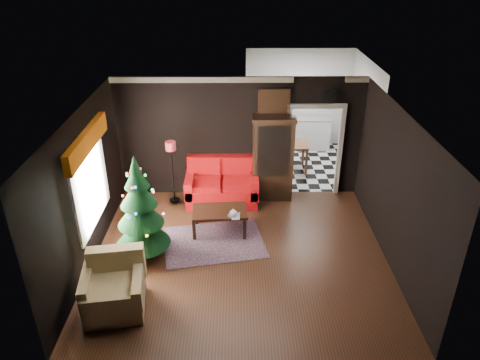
{
  "coord_description": "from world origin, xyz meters",
  "views": [
    {
      "loc": [
        -0.06,
        -6.95,
        5.2
      ],
      "look_at": [
        0.0,
        0.9,
        1.15
      ],
      "focal_mm": 33.63,
      "sensor_mm": 36.0,
      "label": 1
    }
  ],
  "objects_px": {
    "armchair": "(113,286)",
    "wall_clock": "(330,96)",
    "loveseat": "(222,182)",
    "curio_cabinet": "(273,160)",
    "floor_lamp": "(173,172)",
    "coffee_table": "(220,221)",
    "kitchen_table": "(293,157)",
    "teapot": "(233,213)",
    "christmas_tree": "(140,208)"
  },
  "relations": [
    {
      "from": "loveseat",
      "to": "floor_lamp",
      "type": "xyz_separation_m",
      "value": [
        -1.08,
        -0.14,
        0.33
      ]
    },
    {
      "from": "loveseat",
      "to": "teapot",
      "type": "bearing_deg",
      "value": -79.9
    },
    {
      "from": "armchair",
      "to": "christmas_tree",
      "type": "bearing_deg",
      "value": 73.26
    },
    {
      "from": "christmas_tree",
      "to": "armchair",
      "type": "relative_size",
      "value": 1.97
    },
    {
      "from": "coffee_table",
      "to": "wall_clock",
      "type": "distance_m",
      "value": 3.57
    },
    {
      "from": "curio_cabinet",
      "to": "coffee_table",
      "type": "relative_size",
      "value": 1.74
    },
    {
      "from": "kitchen_table",
      "to": "teapot",
      "type": "bearing_deg",
      "value": -116.01
    },
    {
      "from": "christmas_tree",
      "to": "kitchen_table",
      "type": "xyz_separation_m",
      "value": [
        3.21,
        3.7,
        -0.68
      ]
    },
    {
      "from": "loveseat",
      "to": "christmas_tree",
      "type": "bearing_deg",
      "value": -124.57
    },
    {
      "from": "curio_cabinet",
      "to": "wall_clock",
      "type": "xyz_separation_m",
      "value": [
        1.2,
        0.18,
        1.43
      ]
    },
    {
      "from": "coffee_table",
      "to": "teapot",
      "type": "bearing_deg",
      "value": -43.34
    },
    {
      "from": "coffee_table",
      "to": "armchair",
      "type": "bearing_deg",
      "value": -125.91
    },
    {
      "from": "teapot",
      "to": "kitchen_table",
      "type": "height_order",
      "value": "kitchen_table"
    },
    {
      "from": "curio_cabinet",
      "to": "armchair",
      "type": "distance_m",
      "value": 4.63
    },
    {
      "from": "christmas_tree",
      "to": "armchair",
      "type": "distance_m",
      "value": 1.54
    },
    {
      "from": "armchair",
      "to": "curio_cabinet",
      "type": "bearing_deg",
      "value": 44.82
    },
    {
      "from": "loveseat",
      "to": "teapot",
      "type": "distance_m",
      "value": 1.52
    },
    {
      "from": "curio_cabinet",
      "to": "kitchen_table",
      "type": "xyz_separation_m",
      "value": [
        0.65,
        1.43,
        -0.57
      ]
    },
    {
      "from": "floor_lamp",
      "to": "armchair",
      "type": "relative_size",
      "value": 1.47
    },
    {
      "from": "loveseat",
      "to": "kitchen_table",
      "type": "bearing_deg",
      "value": 42.51
    },
    {
      "from": "loveseat",
      "to": "coffee_table",
      "type": "relative_size",
      "value": 1.55
    },
    {
      "from": "coffee_table",
      "to": "wall_clock",
      "type": "relative_size",
      "value": 3.42
    },
    {
      "from": "christmas_tree",
      "to": "coffee_table",
      "type": "xyz_separation_m",
      "value": [
        1.4,
        0.82,
        -0.79
      ]
    },
    {
      "from": "coffee_table",
      "to": "teapot",
      "type": "xyz_separation_m",
      "value": [
        0.28,
        -0.26,
        0.33
      ]
    },
    {
      "from": "christmas_tree",
      "to": "teapot",
      "type": "xyz_separation_m",
      "value": [
        1.68,
        0.56,
        -0.46
      ]
    },
    {
      "from": "floor_lamp",
      "to": "kitchen_table",
      "type": "xyz_separation_m",
      "value": [
        2.88,
        1.79,
        -0.45
      ]
    },
    {
      "from": "curio_cabinet",
      "to": "teapot",
      "type": "xyz_separation_m",
      "value": [
        -0.88,
        -1.71,
        -0.36
      ]
    },
    {
      "from": "curio_cabinet",
      "to": "coffee_table",
      "type": "bearing_deg",
      "value": -128.7
    },
    {
      "from": "kitchen_table",
      "to": "floor_lamp",
      "type": "bearing_deg",
      "value": -148.12
    },
    {
      "from": "curio_cabinet",
      "to": "armchair",
      "type": "height_order",
      "value": "curio_cabinet"
    },
    {
      "from": "floor_lamp",
      "to": "kitchen_table",
      "type": "relative_size",
      "value": 1.92
    },
    {
      "from": "curio_cabinet",
      "to": "armchair",
      "type": "xyz_separation_m",
      "value": [
        -2.78,
        -3.68,
        -0.49
      ]
    },
    {
      "from": "teapot",
      "to": "wall_clock",
      "type": "height_order",
      "value": "wall_clock"
    },
    {
      "from": "curio_cabinet",
      "to": "kitchen_table",
      "type": "distance_m",
      "value": 1.67
    },
    {
      "from": "loveseat",
      "to": "wall_clock",
      "type": "relative_size",
      "value": 5.31
    },
    {
      "from": "coffee_table",
      "to": "kitchen_table",
      "type": "height_order",
      "value": "kitchen_table"
    },
    {
      "from": "coffee_table",
      "to": "teapot",
      "type": "relative_size",
      "value": 6.03
    },
    {
      "from": "floor_lamp",
      "to": "teapot",
      "type": "distance_m",
      "value": 1.92
    },
    {
      "from": "loveseat",
      "to": "wall_clock",
      "type": "xyz_separation_m",
      "value": [
        2.35,
        0.4,
        1.88
      ]
    },
    {
      "from": "armchair",
      "to": "teapot",
      "type": "xyz_separation_m",
      "value": [
        1.89,
        1.96,
        0.13
      ]
    },
    {
      "from": "loveseat",
      "to": "armchair",
      "type": "bearing_deg",
      "value": -115.17
    },
    {
      "from": "coffee_table",
      "to": "wall_clock",
      "type": "height_order",
      "value": "wall_clock"
    },
    {
      "from": "teapot",
      "to": "wall_clock",
      "type": "bearing_deg",
      "value": 42.25
    },
    {
      "from": "armchair",
      "to": "wall_clock",
      "type": "distance_m",
      "value": 5.86
    },
    {
      "from": "coffee_table",
      "to": "floor_lamp",
      "type": "bearing_deg",
      "value": 134.29
    },
    {
      "from": "coffee_table",
      "to": "loveseat",
      "type": "bearing_deg",
      "value": 89.43
    },
    {
      "from": "curio_cabinet",
      "to": "floor_lamp",
      "type": "relative_size",
      "value": 1.32
    },
    {
      "from": "armchair",
      "to": "coffee_table",
      "type": "relative_size",
      "value": 0.89
    },
    {
      "from": "loveseat",
      "to": "wall_clock",
      "type": "bearing_deg",
      "value": 9.66
    },
    {
      "from": "curio_cabinet",
      "to": "floor_lamp",
      "type": "bearing_deg",
      "value": -170.84
    }
  ]
}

